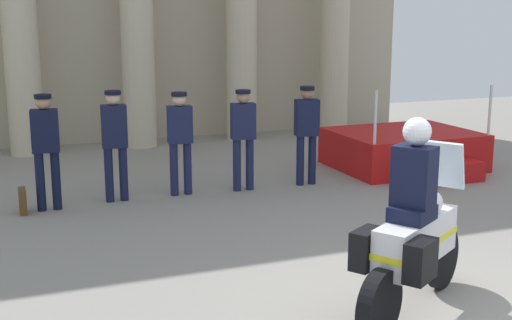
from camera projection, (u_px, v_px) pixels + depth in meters
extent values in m
cylinder|color=beige|center=(18.00, 7.00, 13.29)|extent=(0.69, 0.69, 5.88)
cylinder|color=beige|center=(136.00, 7.00, 14.13)|extent=(0.69, 0.69, 5.88)
cylinder|color=beige|center=(241.00, 8.00, 14.96)|extent=(0.69, 0.69, 5.88)
cylinder|color=beige|center=(335.00, 8.00, 15.79)|extent=(0.69, 0.69, 5.88)
cube|color=#B71414|center=(403.00, 149.00, 12.65)|extent=(2.51, 1.99, 0.68)
cube|color=#B71414|center=(443.00, 172.00, 11.55)|extent=(1.38, 0.50, 0.34)
cylinder|color=silver|center=(375.00, 117.00, 11.23)|extent=(0.05, 0.05, 0.90)
cylinder|color=silver|center=(490.00, 110.00, 12.07)|extent=(0.05, 0.05, 0.90)
cylinder|color=black|center=(40.00, 182.00, 9.81)|extent=(0.13, 0.13, 0.86)
cylinder|color=black|center=(56.00, 181.00, 9.89)|extent=(0.13, 0.13, 0.86)
cube|color=black|center=(45.00, 131.00, 9.70)|extent=(0.41, 0.27, 0.62)
sphere|color=tan|center=(43.00, 102.00, 9.61)|extent=(0.21, 0.21, 0.21)
cylinder|color=black|center=(43.00, 96.00, 9.59)|extent=(0.24, 0.24, 0.06)
cylinder|color=#141938|center=(109.00, 175.00, 10.30)|extent=(0.13, 0.13, 0.84)
cylinder|color=#141938|center=(124.00, 174.00, 10.38)|extent=(0.13, 0.13, 0.84)
cube|color=#141938|center=(114.00, 126.00, 10.18)|extent=(0.41, 0.27, 0.64)
sphere|color=beige|center=(113.00, 98.00, 10.09)|extent=(0.21, 0.21, 0.21)
cylinder|color=black|center=(113.00, 93.00, 10.08)|extent=(0.24, 0.24, 0.06)
cylinder|color=#191E42|center=(174.00, 169.00, 10.67)|extent=(0.13, 0.13, 0.83)
cylinder|color=#191E42|center=(188.00, 168.00, 10.74)|extent=(0.13, 0.13, 0.83)
cube|color=#191E42|center=(180.00, 125.00, 10.56)|extent=(0.41, 0.27, 0.58)
sphere|color=beige|center=(179.00, 99.00, 10.47)|extent=(0.21, 0.21, 0.21)
cylinder|color=black|center=(179.00, 94.00, 10.46)|extent=(0.24, 0.24, 0.06)
cylinder|color=#191E42|center=(237.00, 165.00, 10.94)|extent=(0.13, 0.13, 0.85)
cylinder|color=#191E42|center=(250.00, 164.00, 11.02)|extent=(0.13, 0.13, 0.85)
cube|color=#191E42|center=(243.00, 121.00, 10.83)|extent=(0.41, 0.27, 0.57)
sphere|color=tan|center=(243.00, 97.00, 10.74)|extent=(0.21, 0.21, 0.21)
cylinder|color=black|center=(243.00, 92.00, 10.73)|extent=(0.24, 0.24, 0.06)
cylinder|color=#141938|center=(300.00, 161.00, 11.32)|extent=(0.13, 0.13, 0.83)
cylinder|color=#141938|center=(312.00, 159.00, 11.39)|extent=(0.13, 0.13, 0.83)
cube|color=#141938|center=(307.00, 118.00, 11.20)|extent=(0.41, 0.27, 0.60)
sphere|color=#997056|center=(307.00, 93.00, 11.12)|extent=(0.21, 0.21, 0.21)
cylinder|color=black|center=(307.00, 88.00, 11.10)|extent=(0.24, 0.24, 0.06)
cylinder|color=black|center=(443.00, 258.00, 7.06)|extent=(0.60, 0.42, 0.64)
cylinder|color=black|center=(380.00, 305.00, 5.93)|extent=(0.62, 0.46, 0.64)
cube|color=silver|center=(416.00, 240.00, 6.41)|extent=(1.22, 0.93, 0.44)
ellipsoid|color=silver|center=(424.00, 204.00, 6.46)|extent=(0.61, 0.55, 0.26)
cube|color=yellow|center=(416.00, 242.00, 6.42)|extent=(1.24, 0.95, 0.06)
cube|color=silver|center=(444.00, 165.00, 6.75)|extent=(0.35, 0.42, 0.47)
cube|color=black|center=(366.00, 249.00, 6.17)|extent=(0.40, 0.34, 0.36)
cube|color=black|center=(420.00, 261.00, 5.87)|extent=(0.40, 0.34, 0.36)
cube|color=black|center=(412.00, 213.00, 6.26)|extent=(0.52, 0.50, 0.14)
cube|color=black|center=(414.00, 176.00, 6.18)|extent=(0.41, 0.44, 0.56)
sphere|color=silver|center=(417.00, 131.00, 6.11)|extent=(0.26, 0.26, 0.26)
cube|color=brown|center=(23.00, 201.00, 9.74)|extent=(0.10, 0.32, 0.36)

